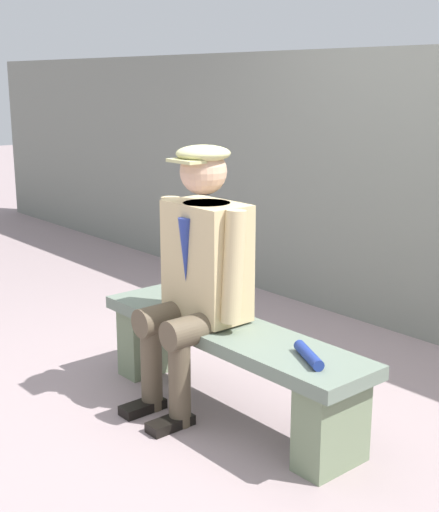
{
  "coord_description": "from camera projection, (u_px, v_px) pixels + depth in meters",
  "views": [
    {
      "loc": [
        -2.53,
        2.22,
        1.67
      ],
      "look_at": [
        0.07,
        0.0,
        0.81
      ],
      "focal_mm": 49.99,
      "sensor_mm": 36.0,
      "label": 1
    }
  ],
  "objects": [
    {
      "name": "rolled_magazine",
      "position": [
        309.0,
        355.0,
        3.12
      ],
      "size": [
        0.25,
        0.16,
        0.05
      ],
      "primitive_type": "cylinder",
      "rotation": [
        0.0,
        1.57,
        -0.48
      ],
      "color": "navy",
      "rests_on": "bench"
    },
    {
      "name": "stadium_wall",
      "position": [
        436.0,
        197.0,
        4.55
      ],
      "size": [
        12.0,
        0.24,
        1.87
      ],
      "primitive_type": "cube",
      "color": "slate",
      "rests_on": "ground"
    },
    {
      "name": "bench",
      "position": [
        228.0,
        355.0,
        3.59
      ],
      "size": [
        1.66,
        0.4,
        0.46
      ],
      "color": "slate",
      "rests_on": "ground"
    },
    {
      "name": "seated_man",
      "position": [
        198.0,
        266.0,
        3.57
      ],
      "size": [
        0.6,
        0.59,
        1.35
      ],
      "color": "#CDB583",
      "rests_on": "ground"
    },
    {
      "name": "ground_plane",
      "position": [
        228.0,
        411.0,
        3.67
      ],
      "size": [
        30.0,
        30.0,
        0.0
      ],
      "primitive_type": "plane",
      "color": "gray"
    }
  ]
}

